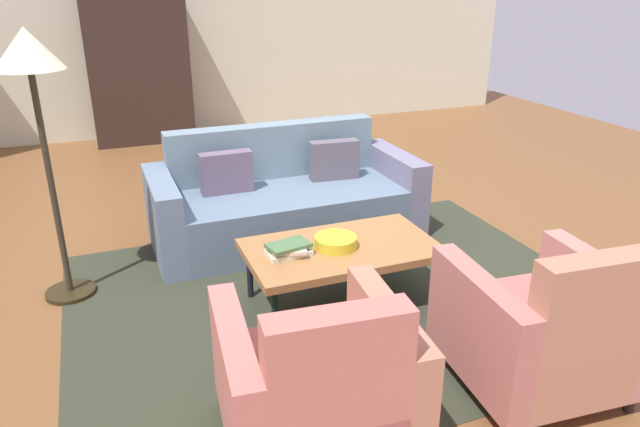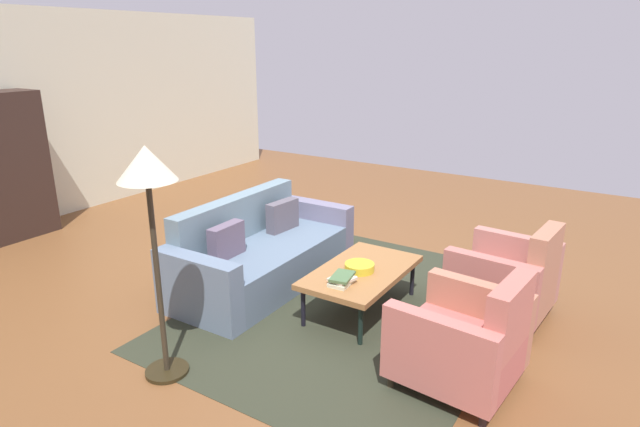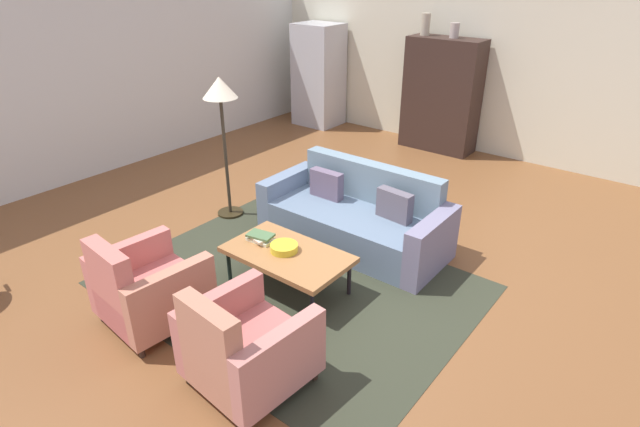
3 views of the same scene
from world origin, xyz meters
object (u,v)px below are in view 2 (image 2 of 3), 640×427
object	(u,v)px
couch	(259,255)
armchair_right	(510,281)
armchair_left	(467,343)
fruit_bowl	(359,267)
floor_lamp	(148,186)
coffee_table	(361,273)
book_stack	(342,279)

from	to	relation	value
couch	armchair_right	xyz separation A→B (m)	(0.60, -2.35, 0.06)
armchair_left	fruit_bowl	xyz separation A→B (m)	(0.57, 1.17, 0.10)
armchair_left	floor_lamp	bearing A→B (deg)	123.68
coffee_table	fruit_bowl	size ratio (longest dim) A/B	4.50
armchair_left	floor_lamp	xyz separation A→B (m)	(-1.04, 1.92, 1.10)
armchair_left	fruit_bowl	bearing A→B (deg)	69.37
couch	fruit_bowl	distance (m)	1.20
coffee_table	fruit_bowl	xyz separation A→B (m)	(-0.04, 0.00, 0.07)
couch	armchair_right	size ratio (longest dim) A/B	2.39
armchair_right	coffee_table	bearing A→B (deg)	121.71
armchair_left	book_stack	size ratio (longest dim) A/B	3.15
armchair_right	floor_lamp	xyz separation A→B (m)	(-2.24, 1.92, 1.10)
fruit_bowl	floor_lamp	distance (m)	2.04
armchair_left	floor_lamp	size ratio (longest dim) A/B	0.51
armchair_right	book_stack	world-z (taller)	armchair_right
armchair_left	book_stack	bearing A→B (deg)	82.87
armchair_left	armchair_right	distance (m)	1.20
coffee_table	floor_lamp	distance (m)	2.11
armchair_left	fruit_bowl	size ratio (longest dim) A/B	3.30
armchair_right	book_stack	bearing A→B (deg)	133.72
armchair_left	couch	bearing A→B (deg)	80.83
armchair_right	floor_lamp	world-z (taller)	floor_lamp
couch	armchair_right	distance (m)	2.43
book_stack	couch	bearing A→B (deg)	73.61
fruit_bowl	floor_lamp	bearing A→B (deg)	154.78
coffee_table	book_stack	world-z (taller)	book_stack
coffee_table	fruit_bowl	distance (m)	0.08
coffee_table	armchair_right	size ratio (longest dim) A/B	1.36
fruit_bowl	book_stack	xyz separation A→B (m)	(-0.31, -0.00, 0.00)
armchair_left	floor_lamp	distance (m)	2.45
coffee_table	book_stack	bearing A→B (deg)	-179.90
armchair_left	fruit_bowl	distance (m)	1.30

